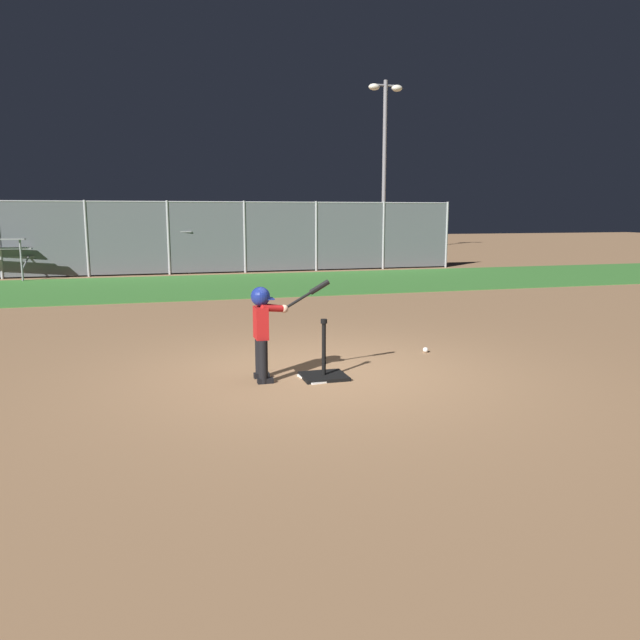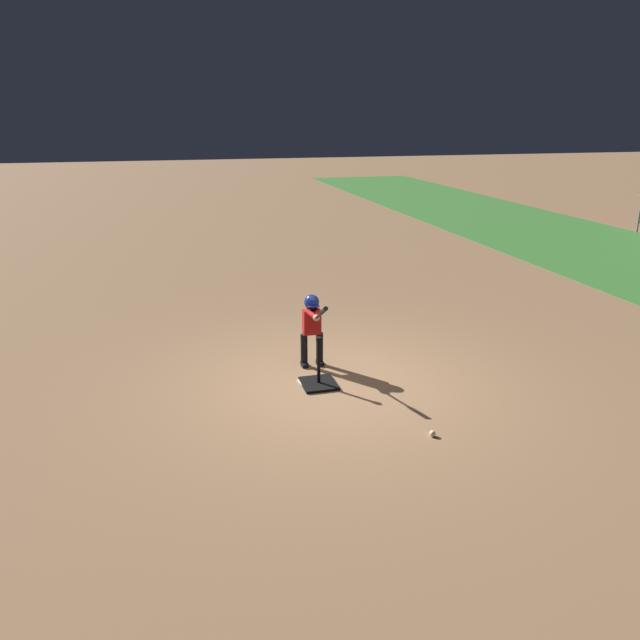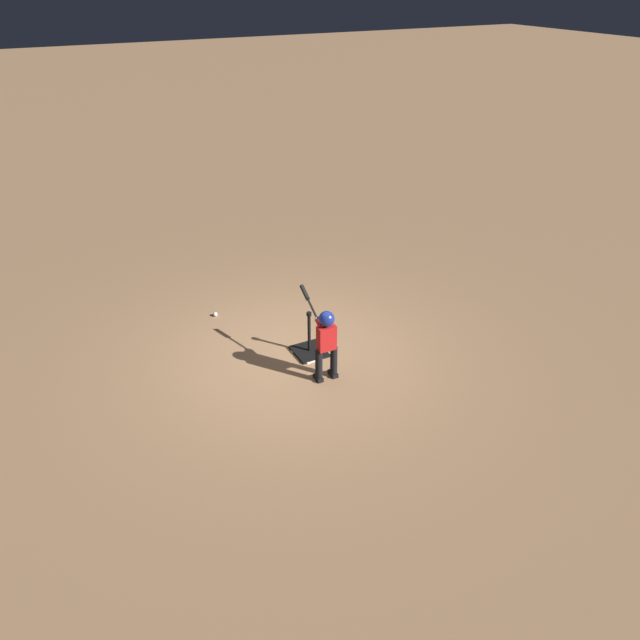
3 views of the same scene
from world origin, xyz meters
name	(u,v)px [view 1 (image 1 of 3)]	position (x,y,z in m)	size (l,w,h in m)	color
ground_plane	(322,372)	(0.00, 0.00, 0.00)	(90.00, 90.00, 0.00)	#99704C
grass_outfield_strip	(222,285)	(0.00, 9.60, 0.01)	(56.00, 5.67, 0.02)	#3D7F33
backstop_fence	(207,236)	(0.00, 13.02, 1.20)	(16.83, 0.08, 2.29)	#9E9EA3
home_plate	(321,377)	(-0.09, -0.26, 0.01)	(0.44, 0.44, 0.02)	white
batting_tee	(324,372)	(-0.06, -0.25, 0.08)	(0.52, 0.47, 0.70)	black
batter_child	(264,322)	(-0.74, -0.16, 0.69)	(0.93, 0.34, 1.15)	black
baseball	(426,350)	(1.69, 0.66, 0.04)	(0.07, 0.07, 0.07)	white
bleachers_left_center	(148,251)	(-1.80, 14.24, 0.67)	(3.22, 2.60, 1.37)	gray
bleachers_center	(392,252)	(7.11, 14.93, 0.46)	(2.94, 1.85, 0.95)	gray
field_light_pole	(385,140)	(9.90, 22.86, 5.46)	(1.76, 0.44, 8.33)	slate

